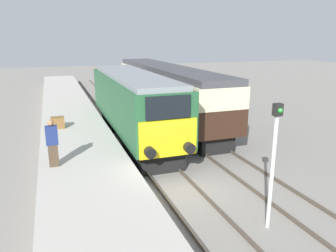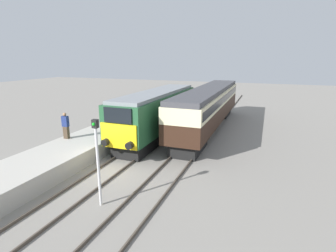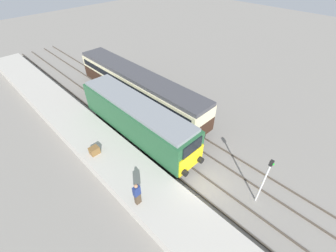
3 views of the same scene
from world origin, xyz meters
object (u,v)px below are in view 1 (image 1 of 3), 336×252
locomotive (133,103)px  person_on_platform (52,143)px  luggage_crate (58,123)px  passenger_carriage (166,87)px  signal_post (274,157)px

locomotive → person_on_platform: size_ratio=6.85×
locomotive → luggage_crate: bearing=178.2°
passenger_carriage → person_on_platform: 12.41m
locomotive → signal_post: signal_post is taller
passenger_carriage → luggage_crate: bearing=-152.7°
locomotive → passenger_carriage: locomotive is taller
person_on_platform → luggage_crate: bearing=87.0°
person_on_platform → luggage_crate: (0.30, 5.69, -0.61)m
signal_post → luggage_crate: signal_post is taller
passenger_carriage → signal_post: signal_post is taller
locomotive → person_on_platform: 7.13m
locomotive → luggage_crate: size_ratio=17.84×
person_on_platform → signal_post: size_ratio=0.46×
passenger_carriage → luggage_crate: passenger_carriage is taller
person_on_platform → signal_post: 7.92m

